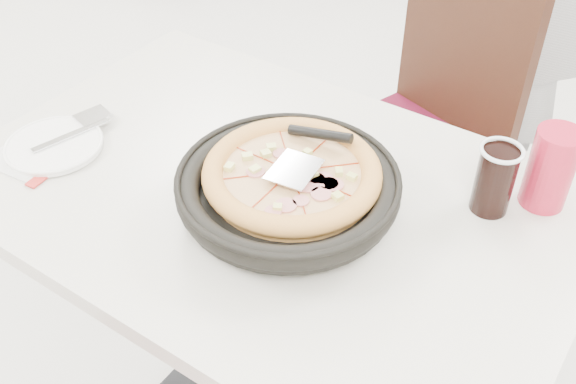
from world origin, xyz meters
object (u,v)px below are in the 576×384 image
Objects in this scene: pizza at (292,180)px; cola_glass at (494,181)px; main_table at (272,312)px; red_cup at (551,168)px; side_plate at (54,146)px; chair_far at (406,144)px; pizza_pan at (288,195)px.

pizza is 2.33× the size of cola_glass.
cola_glass is at bearing 26.23° from main_table.
main_table is 7.50× the size of red_cup.
cola_glass is at bearing -135.87° from red_cup.
side_plate is at bearing -165.23° from pizza.
chair_far reaches higher than side_plate.
main_table is 0.60m from side_plate.
red_cup is (0.89, 0.41, 0.07)m from side_plate.
side_plate is 0.99m from red_cup.
chair_far is 3.14× the size of pizza.
main_table is 0.61m from cola_glass.
chair_far reaches higher than red_cup.
main_table is 0.42m from pizza_pan.
red_cup reaches higher than pizza.
chair_far reaches higher than pizza.
pizza is 0.53m from side_plate.
pizza is 1.89× the size of red_cup.
side_plate is 1.25× the size of red_cup.
cola_glass is 0.11m from red_cup.
chair_far is 0.74m from pizza.
red_cup is at bearing 157.41° from chair_far.
chair_far is 7.31× the size of cola_glass.
chair_far is (0.01, 0.64, 0.10)m from main_table.
red_cup reaches higher than main_table.
pizza_pan is (0.06, -0.68, 0.32)m from chair_far.
main_table is at bearing 18.74° from side_plate.
chair_far is at bearing 95.12° from pizza_pan.
pizza_pan is 2.99× the size of cola_glass.
main_table is 0.44m from pizza.
pizza reaches higher than side_plate.
cola_glass is at bearing 22.28° from side_plate.
main_table is at bearing -153.77° from cola_glass.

